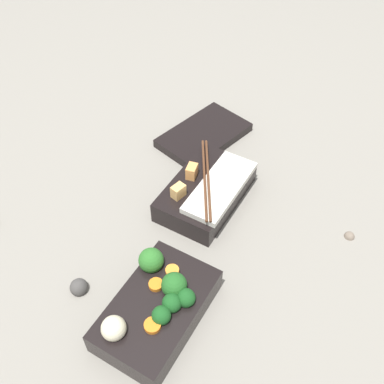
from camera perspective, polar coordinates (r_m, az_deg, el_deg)
ground_plane at (r=0.81m, az=-0.62°, el=-7.28°), size 3.00×3.00×0.00m
bento_tray_vegetable at (r=0.72m, az=-4.51°, el=-14.31°), size 0.20×0.13×0.08m
bento_tray_rice at (r=0.87m, az=1.92°, el=0.19°), size 0.20×0.12×0.07m
bento_lid at (r=1.02m, az=1.52°, el=7.23°), size 0.22×0.17×0.02m
pebble_0 at (r=0.78m, az=-14.16°, el=-11.65°), size 0.03×0.03×0.03m
pebble_2 at (r=0.88m, az=19.41°, el=-5.16°), size 0.02×0.02×0.02m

